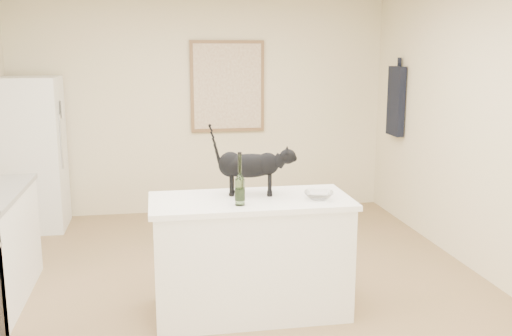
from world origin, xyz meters
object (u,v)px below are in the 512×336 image
(fridge, at_px, (31,154))
(black_cat, at_px, (249,169))
(wine_bottle, at_px, (240,182))
(glass_bowl, at_px, (319,195))

(fridge, bearing_deg, black_cat, -49.76)
(black_cat, bearing_deg, wine_bottle, -100.66)
(fridge, height_order, wine_bottle, fridge)
(black_cat, bearing_deg, glass_bowl, -12.07)
(glass_bowl, bearing_deg, fridge, 133.93)
(fridge, bearing_deg, glass_bowl, -46.07)
(fridge, relative_size, glass_bowl, 7.85)
(black_cat, bearing_deg, fridge, 141.51)
(fridge, distance_m, black_cat, 3.20)
(wine_bottle, relative_size, glass_bowl, 1.55)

